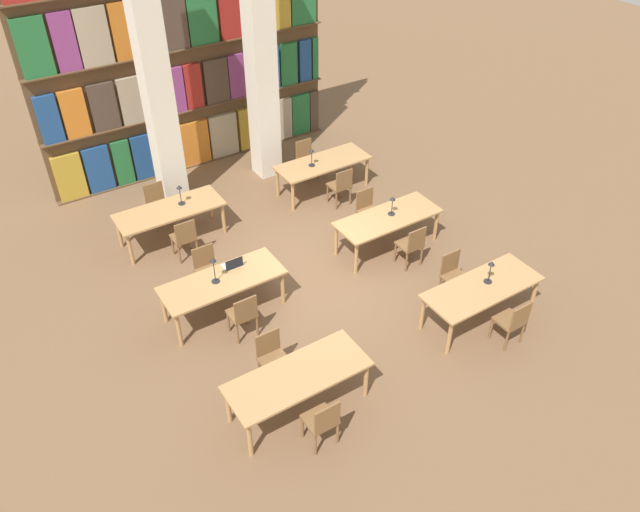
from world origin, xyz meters
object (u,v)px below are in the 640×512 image
chair_0 (322,421)px  chair_10 (341,185)px  reading_table_0 (298,378)px  reading_table_3 (388,220)px  chair_5 (207,268)px  chair_7 (368,209)px  desk_lamp_3 (180,191)px  desk_lamp_0 (491,268)px  chair_4 (243,314)px  pillar_center (260,44)px  chair_8 (184,237)px  chair_3 (453,274)px  chair_1 (272,357)px  chair_9 (157,203)px  laptop (233,265)px  pillar_left (153,66)px  desk_lamp_4 (312,154)px  chair_6 (412,244)px  chair_2 (513,321)px  reading_table_1 (482,290)px  reading_table_2 (222,283)px  chair_11 (306,158)px  reading_table_5 (323,165)px  desk_lamp_2 (392,203)px  desk_lamp_1 (214,266)px  reading_table_4 (170,212)px

chair_0 → chair_10: same height
reading_table_0 → reading_table_3: same height
chair_5 → chair_7: bearing=179.9°
desk_lamp_3 → desk_lamp_0: bearing=-55.8°
chair_4 → reading_table_0: bearing=-90.8°
pillar_center → chair_8: 4.34m
chair_3 → chair_8: bearing=-45.2°
chair_1 → desk_lamp_0: size_ratio=2.06×
chair_9 → pillar_center: bearing=-167.0°
chair_5 → laptop: (0.29, -0.48, 0.28)m
pillar_left → desk_lamp_4: bearing=-28.1°
chair_3 → chair_1: bearing=-0.1°
chair_10 → chair_4: bearing=-145.5°
chair_6 → chair_7: size_ratio=1.00×
chair_1 → chair_4: 1.07m
chair_1 → reading_table_3: 3.93m
chair_2 → chair_10: (0.00, 4.91, 0.00)m
desk_lamp_4 → laptop: bearing=-143.3°
reading_table_1 → reading_table_2: same height
pillar_left → reading_table_0: bearing=-95.7°
reading_table_0 → reading_table_2: (0.00, 2.46, 0.00)m
chair_2 → desk_lamp_3: bearing=119.7°
reading_table_1 → chair_11: chair_11 is taller
reading_table_3 → chair_8: chair_8 is taller
pillar_center → laptop: pillar_center is taller
chair_4 → desk_lamp_4: (3.26, 3.12, 0.51)m
chair_2 → chair_7: same height
chair_2 → chair_10: bearing=90.0°
chair_8 → reading_table_5: size_ratio=0.43×
desk_lamp_0 → desk_lamp_4: size_ratio=1.06×
reading_table_2 → chair_4: size_ratio=2.34×
desk_lamp_0 → desk_lamp_3: bearing=124.2°
reading_table_0 → chair_4: chair_4 is taller
chair_7 → chair_0: bearing=47.3°
chair_11 → reading_table_0: bearing=57.4°
reading_table_3 → chair_6: bearing=-86.9°
desk_lamp_0 → chair_3: bearing=100.4°
desk_lamp_2 → chair_8: bearing=153.5°
reading_table_0 → desk_lamp_1: (-0.11, 2.47, 0.42)m
chair_8 → chair_1: bearing=-91.3°
chair_3 → chair_8: size_ratio=1.00×
chair_5 → chair_11: same height
chair_1 → chair_7: (3.55, 2.46, 0.00)m
pillar_left → desk_lamp_3: (-0.29, -1.32, -1.99)m
chair_0 → chair_5: same height
chair_1 → chair_2: same height
chair_1 → desk_lamp_0: 3.83m
chair_2 → desk_lamp_3: size_ratio=2.09×
pillar_center → reading_table_4: bearing=-154.7°
chair_3 → reading_table_3: chair_3 is taller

